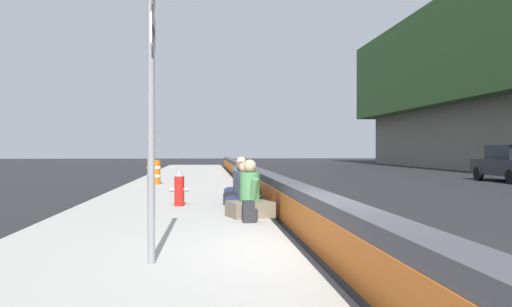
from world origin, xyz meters
name	(u,v)px	position (x,y,z in m)	size (l,w,h in m)	color
ground_plane	(330,259)	(0.00, 0.00, 0.00)	(160.00, 160.00, 0.00)	#232326
sidewalk_strip	(135,258)	(0.00, 2.65, 0.07)	(80.00, 4.40, 0.14)	#A8A59E
jersey_barrier	(330,229)	(0.00, 0.00, 0.42)	(76.00, 0.45, 0.85)	#47474C
route_sign_post	(151,92)	(-0.70, 2.36, 2.21)	(0.44, 0.09, 3.60)	gray
fire_hydrant	(179,187)	(5.85, 2.36, 0.59)	(0.26, 0.46, 0.88)	red
seated_person_foreground	(250,199)	(3.60, 0.82, 0.51)	(0.92, 1.00, 1.17)	#706651
seated_person_middle	(244,194)	(5.08, 0.83, 0.48)	(0.82, 0.90, 1.07)	#23284C
seated_person_rear	(240,191)	(6.20, 0.85, 0.48)	(0.80, 0.89, 1.07)	black
seated_person_far	(241,186)	(7.38, 0.75, 0.51)	(0.87, 0.97, 1.17)	#23284C
backpack	(249,212)	(2.83, 0.90, 0.33)	(0.32, 0.28, 0.40)	#232328
construction_barrel	(154,172)	(14.01, 3.75, 0.62)	(0.54, 0.54, 0.95)	orange
parked_car_fourth	(512,163)	(16.09, -12.30, 0.86)	(4.54, 2.02, 1.71)	#28282D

